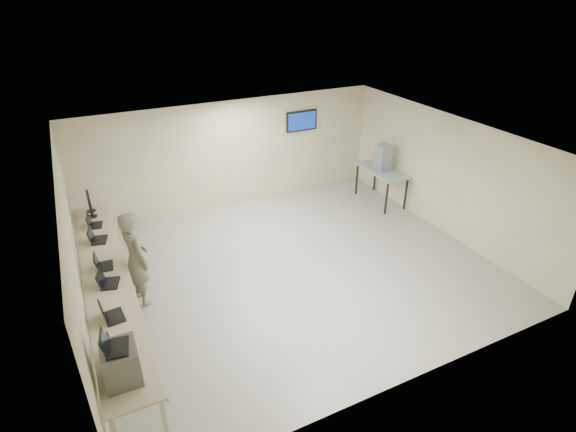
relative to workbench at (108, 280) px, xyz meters
name	(u,v)px	position (x,y,z in m)	size (l,w,h in m)	color
room	(293,207)	(3.62, 0.06, 0.58)	(8.01, 7.01, 2.81)	beige
workbench	(108,280)	(0.00, 0.00, 0.00)	(0.76, 6.00, 0.90)	beige
equipment_box	(121,364)	(-0.06, -2.45, 0.33)	(0.43, 0.49, 0.52)	slate
laptop_on_box	(112,345)	(-0.12, -2.45, 0.66)	(0.35, 0.40, 0.28)	black
laptop_0	(119,349)	(-0.06, -1.98, 0.15)	(0.32, 0.39, 0.30)	black
laptop_1	(110,315)	(-0.08, -1.16, 0.15)	(0.34, 0.40, 0.29)	black
laptop_2	(106,281)	(-0.02, -0.25, 0.15)	(0.39, 0.43, 0.29)	black
laptop_3	(102,264)	(-0.04, 0.33, 0.14)	(0.32, 0.38, 0.28)	black
laptop_4	(96,238)	(-0.04, 1.33, 0.15)	(0.38, 0.42, 0.29)	black
laptop_5	(93,223)	(-0.03, 2.00, 0.14)	(0.33, 0.37, 0.26)	black
monitor_near	(90,205)	(-0.01, 2.46, 0.35)	(0.21, 0.47, 0.46)	black
monitor_far	(89,200)	(-0.01, 2.75, 0.34)	(0.20, 0.44, 0.44)	black
soldier	(136,259)	(0.54, 0.29, 0.11)	(0.69, 0.45, 1.88)	#666A57
side_table	(382,172)	(7.19, 1.82, 0.03)	(0.72, 1.55, 0.93)	#969EA5
storage_bins	(383,158)	(7.17, 1.82, 0.45)	(0.33, 0.37, 0.70)	#919BAA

